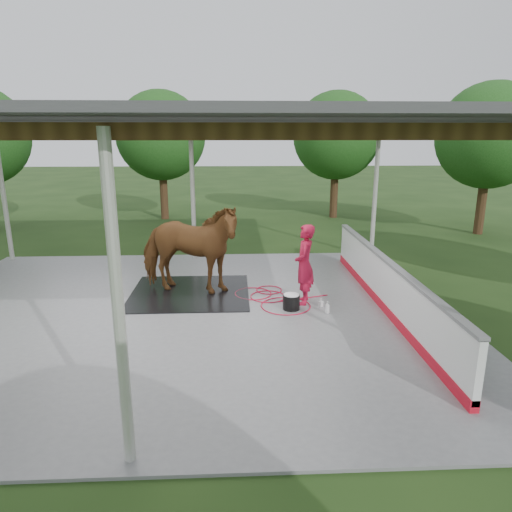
{
  "coord_description": "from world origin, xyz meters",
  "views": [
    {
      "loc": [
        1.29,
        -9.43,
        3.81
      ],
      "look_at": [
        1.76,
        0.67,
        1.13
      ],
      "focal_mm": 32.0,
      "sensor_mm": 36.0,
      "label": 1
    }
  ],
  "objects_px": {
    "wash_bucket": "(291,302)",
    "dasher_board": "(385,286)",
    "horse": "(188,249)",
    "handler": "(304,265)"
  },
  "relations": [
    {
      "from": "horse",
      "to": "wash_bucket",
      "type": "xyz_separation_m",
      "value": [
        2.36,
        -1.19,
        -0.94
      ]
    },
    {
      "from": "handler",
      "to": "wash_bucket",
      "type": "distance_m",
      "value": 0.9
    },
    {
      "from": "wash_bucket",
      "to": "dasher_board",
      "type": "bearing_deg",
      "value": -1.74
    },
    {
      "from": "dasher_board",
      "to": "handler",
      "type": "height_order",
      "value": "handler"
    },
    {
      "from": "handler",
      "to": "wash_bucket",
      "type": "bearing_deg",
      "value": -28.89
    },
    {
      "from": "horse",
      "to": "handler",
      "type": "bearing_deg",
      "value": -91.82
    },
    {
      "from": "dasher_board",
      "to": "wash_bucket",
      "type": "relative_size",
      "value": 21.16
    },
    {
      "from": "horse",
      "to": "handler",
      "type": "distance_m",
      "value": 2.82
    },
    {
      "from": "horse",
      "to": "wash_bucket",
      "type": "bearing_deg",
      "value": -102.13
    },
    {
      "from": "horse",
      "to": "wash_bucket",
      "type": "relative_size",
      "value": 6.9
    }
  ]
}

